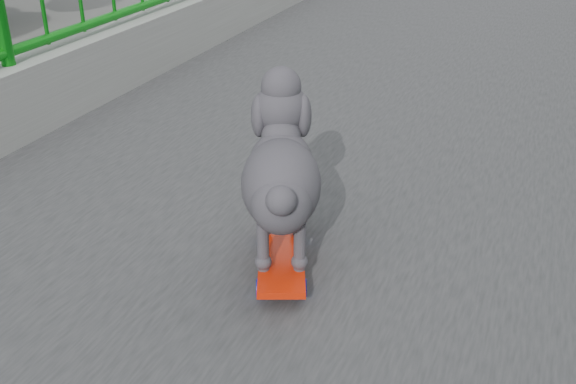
{
  "coord_description": "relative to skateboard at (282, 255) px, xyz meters",
  "views": [
    {
      "loc": [
        0.63,
        1.94,
        8.07
      ],
      "look_at": [
        0.01,
        3.5,
        7.22
      ],
      "focal_mm": 42.0,
      "sensor_mm": 36.0,
      "label": 1
    }
  ],
  "objects": [
    {
      "name": "poodle",
      "position": [
        -0.01,
        0.03,
        0.25
      ],
      "size": [
        0.33,
        0.49,
        0.44
      ],
      "rotation": [
        0.0,
        0.0,
        0.38
      ],
      "color": "#28252A",
      "rests_on": "skateboard"
    },
    {
      "name": "skateboard",
      "position": [
        0.0,
        0.0,
        0.0
      ],
      "size": [
        0.28,
        0.45,
        0.06
      ],
      "rotation": [
        0.0,
        0.0,
        0.38
      ],
      "color": "red",
      "rests_on": "footbridge"
    }
  ]
}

